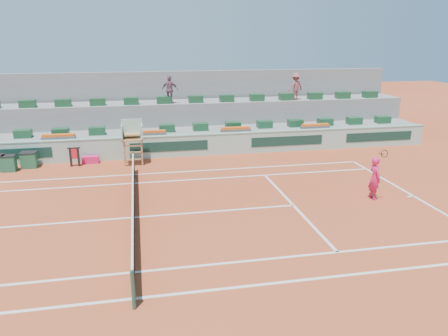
{
  "coord_description": "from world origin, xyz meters",
  "views": [
    {
      "loc": [
        0.38,
        -15.77,
        6.66
      ],
      "look_at": [
        4.0,
        2.5,
        1.0
      ],
      "focal_mm": 35.0,
      "sensor_mm": 36.0,
      "label": 1
    }
  ],
  "objects_px": {
    "player_bag": "(90,160)",
    "drink_cooler_a": "(29,160)",
    "tennis_player": "(375,178)",
    "umpire_chair": "(132,136)"
  },
  "relations": [
    {
      "from": "drink_cooler_a",
      "to": "umpire_chair",
      "type": "bearing_deg",
      "value": -3.48
    },
    {
      "from": "umpire_chair",
      "to": "drink_cooler_a",
      "type": "distance_m",
      "value": 5.51
    },
    {
      "from": "player_bag",
      "to": "umpire_chair",
      "type": "xyz_separation_m",
      "value": [
        2.32,
        -0.54,
        1.35
      ]
    },
    {
      "from": "player_bag",
      "to": "umpire_chair",
      "type": "height_order",
      "value": "umpire_chair"
    },
    {
      "from": "umpire_chair",
      "to": "tennis_player",
      "type": "height_order",
      "value": "umpire_chair"
    },
    {
      "from": "drink_cooler_a",
      "to": "tennis_player",
      "type": "height_order",
      "value": "tennis_player"
    },
    {
      "from": "player_bag",
      "to": "drink_cooler_a",
      "type": "xyz_separation_m",
      "value": [
        -3.06,
        -0.21,
        0.22
      ]
    },
    {
      "from": "tennis_player",
      "to": "player_bag",
      "type": "bearing_deg",
      "value": 147.17
    },
    {
      "from": "drink_cooler_a",
      "to": "tennis_player",
      "type": "distance_m",
      "value": 17.22
    },
    {
      "from": "player_bag",
      "to": "drink_cooler_a",
      "type": "relative_size",
      "value": 1.06
    }
  ]
}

